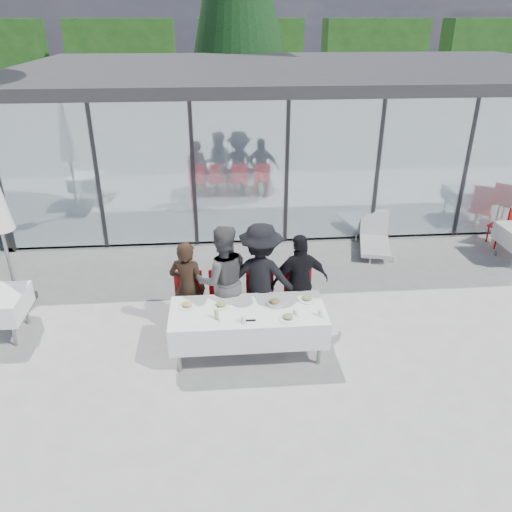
{
  "coord_description": "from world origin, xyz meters",
  "views": [
    {
      "loc": [
        -0.45,
        -6.05,
        4.59
      ],
      "look_at": [
        0.15,
        1.2,
        1.06
      ],
      "focal_mm": 35.0,
      "sensor_mm": 36.0,
      "label": 1
    }
  ],
  "objects_px": {
    "diner_chair_b": "(223,297)",
    "plate_extra": "(288,317)",
    "plate_c": "(275,302)",
    "diner_b": "(223,280)",
    "lounger": "(375,238)",
    "diner_a": "(188,288)",
    "plate_a": "(187,305)",
    "folded_eyeglasses": "(251,320)",
    "diner_d": "(300,282)",
    "diner_chair_d": "(298,294)",
    "diner_chair_a": "(189,299)",
    "dining_table": "(248,322)",
    "spare_chair_b": "(507,224)",
    "juice_bottle": "(217,314)",
    "plate_b": "(221,305)",
    "diner_c": "(261,278)",
    "plate_d": "(307,299)",
    "diner_chair_c": "(260,296)"
  },
  "relations": [
    {
      "from": "diner_a",
      "to": "spare_chair_b",
      "type": "relative_size",
      "value": 1.61
    },
    {
      "from": "diner_chair_c",
      "to": "dining_table",
      "type": "bearing_deg",
      "value": -108.34
    },
    {
      "from": "diner_chair_a",
      "to": "plate_c",
      "type": "relative_size",
      "value": 3.64
    },
    {
      "from": "plate_b",
      "to": "folded_eyeglasses",
      "type": "height_order",
      "value": "plate_b"
    },
    {
      "from": "dining_table",
      "to": "plate_c",
      "type": "relative_size",
      "value": 8.44
    },
    {
      "from": "diner_b",
      "to": "diner_d",
      "type": "bearing_deg",
      "value": 172.09
    },
    {
      "from": "diner_chair_b",
      "to": "plate_extra",
      "type": "bearing_deg",
      "value": -49.25
    },
    {
      "from": "plate_a",
      "to": "plate_extra",
      "type": "xyz_separation_m",
      "value": [
        1.43,
        -0.45,
        0.0
      ]
    },
    {
      "from": "diner_chair_b",
      "to": "juice_bottle",
      "type": "distance_m",
      "value": 0.98
    },
    {
      "from": "dining_table",
      "to": "diner_chair_a",
      "type": "xyz_separation_m",
      "value": [
        -0.89,
        0.75,
        -0.0
      ]
    },
    {
      "from": "lounger",
      "to": "plate_b",
      "type": "bearing_deg",
      "value": -135.12
    },
    {
      "from": "diner_a",
      "to": "folded_eyeglasses",
      "type": "distance_m",
      "value": 1.31
    },
    {
      "from": "dining_table",
      "to": "spare_chair_b",
      "type": "height_order",
      "value": "spare_chair_b"
    },
    {
      "from": "diner_b",
      "to": "spare_chair_b",
      "type": "bearing_deg",
      "value": -164.32
    },
    {
      "from": "lounger",
      "to": "diner_chair_b",
      "type": "bearing_deg",
      "value": -140.52
    },
    {
      "from": "diner_chair_d",
      "to": "lounger",
      "type": "relative_size",
      "value": 0.68
    },
    {
      "from": "plate_a",
      "to": "folded_eyeglasses",
      "type": "bearing_deg",
      "value": -26.81
    },
    {
      "from": "diner_b",
      "to": "plate_b",
      "type": "distance_m",
      "value": 0.54
    },
    {
      "from": "diner_chair_d",
      "to": "plate_b",
      "type": "relative_size",
      "value": 3.64
    },
    {
      "from": "diner_c",
      "to": "diner_d",
      "type": "relative_size",
      "value": 1.13
    },
    {
      "from": "diner_chair_d",
      "to": "plate_c",
      "type": "height_order",
      "value": "diner_chair_d"
    },
    {
      "from": "juice_bottle",
      "to": "dining_table",
      "type": "bearing_deg",
      "value": 21.81
    },
    {
      "from": "diner_b",
      "to": "diner_chair_b",
      "type": "bearing_deg",
      "value": -97.91
    },
    {
      "from": "plate_b",
      "to": "plate_c",
      "type": "height_order",
      "value": "same"
    },
    {
      "from": "diner_a",
      "to": "plate_a",
      "type": "distance_m",
      "value": 0.49
    },
    {
      "from": "diner_chair_c",
      "to": "diner_chair_d",
      "type": "distance_m",
      "value": 0.61
    },
    {
      "from": "plate_extra",
      "to": "folded_eyeglasses",
      "type": "distance_m",
      "value": 0.52
    },
    {
      "from": "plate_b",
      "to": "juice_bottle",
      "type": "distance_m",
      "value": 0.33
    },
    {
      "from": "diner_d",
      "to": "lounger",
      "type": "xyz_separation_m",
      "value": [
        2.11,
        2.82,
        -0.55
      ]
    },
    {
      "from": "diner_a",
      "to": "folded_eyeglasses",
      "type": "relative_size",
      "value": 11.19
    },
    {
      "from": "plate_c",
      "to": "juice_bottle",
      "type": "bearing_deg",
      "value": -158.89
    },
    {
      "from": "diner_b",
      "to": "lounger",
      "type": "relative_size",
      "value": 1.25
    },
    {
      "from": "diner_a",
      "to": "plate_a",
      "type": "bearing_deg",
      "value": 107.06
    },
    {
      "from": "folded_eyeglasses",
      "to": "diner_d",
      "type": "bearing_deg",
      "value": 48.3
    },
    {
      "from": "dining_table",
      "to": "plate_b",
      "type": "height_order",
      "value": "plate_b"
    },
    {
      "from": "juice_bottle",
      "to": "spare_chair_b",
      "type": "relative_size",
      "value": 0.14
    },
    {
      "from": "diner_d",
      "to": "diner_chair_d",
      "type": "height_order",
      "value": "diner_d"
    },
    {
      "from": "diner_a",
      "to": "juice_bottle",
      "type": "relative_size",
      "value": 11.4
    },
    {
      "from": "diner_c",
      "to": "diner_chair_d",
      "type": "relative_size",
      "value": 1.86
    },
    {
      "from": "folded_eyeglasses",
      "to": "diner_chair_c",
      "type": "bearing_deg",
      "value": 77.53
    },
    {
      "from": "diner_c",
      "to": "folded_eyeglasses",
      "type": "xyz_separation_m",
      "value": [
        -0.23,
        -0.95,
        -0.15
      ]
    },
    {
      "from": "plate_b",
      "to": "plate_d",
      "type": "bearing_deg",
      "value": 3.07
    },
    {
      "from": "diner_chair_b",
      "to": "plate_c",
      "type": "bearing_deg",
      "value": -38.26
    },
    {
      "from": "juice_bottle",
      "to": "diner_chair_c",
      "type": "bearing_deg",
      "value": 53.0
    },
    {
      "from": "plate_a",
      "to": "diner_b",
      "type": "bearing_deg",
      "value": 42.26
    },
    {
      "from": "diner_b",
      "to": "plate_extra",
      "type": "height_order",
      "value": "diner_b"
    },
    {
      "from": "diner_d",
      "to": "plate_extra",
      "type": "distance_m",
      "value": 0.99
    },
    {
      "from": "diner_chair_c",
      "to": "diner_chair_a",
      "type": "bearing_deg",
      "value": 180.0
    },
    {
      "from": "diner_a",
      "to": "diner_b",
      "type": "bearing_deg",
      "value": -163.66
    },
    {
      "from": "plate_d",
      "to": "diner_b",
      "type": "bearing_deg",
      "value": 159.82
    }
  ]
}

